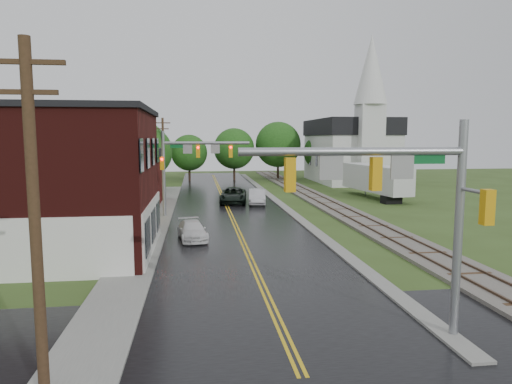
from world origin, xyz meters
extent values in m
plane|color=#34481B|center=(0.00, 0.00, 0.00)|extent=(160.00, 160.00, 0.00)
cube|color=black|center=(0.00, 30.00, 0.00)|extent=(10.00, 90.00, 0.02)
cube|color=black|center=(0.00, 2.00, 0.00)|extent=(60.00, 9.00, 0.02)
cube|color=gray|center=(5.40, 35.00, 0.00)|extent=(0.80, 70.00, 0.12)
cube|color=gray|center=(-6.20, 25.00, 0.00)|extent=(2.40, 50.00, 0.12)
cube|color=#40100D|center=(-12.50, 15.00, 4.00)|extent=(14.00, 10.00, 8.00)
cube|color=silver|center=(-5.45, 15.00, 1.50)|extent=(0.10, 9.50, 3.00)
cube|color=black|center=(-12.50, 15.00, 8.15)|extent=(14.30, 10.30, 0.30)
cube|color=tan|center=(-11.00, 26.00, 3.20)|extent=(8.00, 7.00, 6.40)
cube|color=#3F0F0C|center=(-10.00, 35.00, 2.20)|extent=(7.00, 6.00, 4.40)
cube|color=silver|center=(20.00, 55.00, 3.50)|extent=(10.00, 16.00, 7.00)
cube|color=black|center=(20.00, 55.00, 8.20)|extent=(10.40, 16.40, 2.40)
cube|color=silver|center=(20.00, 47.00, 5.50)|extent=(3.20, 3.20, 11.00)
cone|color=silver|center=(20.00, 47.00, 15.50)|extent=(4.40, 4.40, 9.00)
cube|color=#59544C|center=(10.00, 35.00, 0.10)|extent=(3.20, 80.00, 0.20)
cube|color=#4C3828|center=(9.28, 35.00, 0.24)|extent=(0.10, 80.00, 0.12)
cube|color=#4C3828|center=(10.72, 35.00, 0.24)|extent=(0.10, 80.00, 0.12)
cylinder|color=gray|center=(5.60, 2.00, 3.60)|extent=(0.28, 0.28, 7.20)
cylinder|color=gray|center=(2.00, 2.00, 6.20)|extent=(7.20, 0.26, 0.26)
cube|color=orange|center=(2.72, 2.00, 5.50)|extent=(0.32, 0.30, 1.05)
cube|color=orange|center=(-0.02, 2.00, 5.50)|extent=(0.32, 0.30, 1.05)
cube|color=gray|center=(3.58, 2.00, 5.70)|extent=(0.75, 0.06, 0.75)
cube|color=gray|center=(1.28, 2.00, 5.70)|extent=(0.75, 0.06, 0.75)
cube|color=#0C5926|center=(4.30, 2.00, 5.95)|extent=(1.40, 0.04, 0.30)
cylinder|color=gray|center=(-5.60, 27.00, 3.60)|extent=(0.28, 0.28, 7.20)
cylinder|color=gray|center=(-2.00, 27.00, 6.20)|extent=(7.20, 0.26, 0.26)
cube|color=orange|center=(-2.72, 27.00, 5.50)|extent=(0.32, 0.30, 1.05)
cube|color=orange|center=(0.02, 27.00, 5.50)|extent=(0.32, 0.30, 1.05)
cube|color=gray|center=(-3.58, 27.00, 5.70)|extent=(0.75, 0.06, 0.75)
cube|color=gray|center=(-1.28, 27.00, 5.70)|extent=(0.75, 0.06, 0.75)
cube|color=#0C5926|center=(-4.30, 27.00, 5.95)|extent=(1.40, 0.04, 0.30)
sphere|color=#FF0C0C|center=(-2.72, 26.82, 5.83)|extent=(0.20, 0.20, 0.20)
cylinder|color=#382616|center=(-6.80, 0.00, 4.50)|extent=(0.28, 0.28, 9.00)
cube|color=#382616|center=(-6.80, 0.00, 8.40)|extent=(1.80, 0.12, 0.12)
cube|color=#382616|center=(-6.80, 0.00, 7.70)|extent=(1.40, 0.12, 0.12)
cylinder|color=#382616|center=(-6.80, 22.00, 4.50)|extent=(0.28, 0.28, 9.00)
cube|color=#382616|center=(-6.80, 22.00, 8.40)|extent=(1.80, 0.12, 0.12)
cube|color=#382616|center=(-6.80, 22.00, 7.70)|extent=(1.40, 0.12, 0.12)
cylinder|color=#382616|center=(-6.80, 44.00, 4.50)|extent=(0.28, 0.28, 9.00)
cube|color=#382616|center=(-6.80, 44.00, 8.40)|extent=(1.80, 0.12, 0.12)
cube|color=#382616|center=(-6.80, 44.00, 7.70)|extent=(1.40, 0.12, 0.12)
cylinder|color=black|center=(-18.00, 32.00, 1.71)|extent=(0.36, 0.36, 3.42)
sphere|color=#1E4814|center=(-18.00, 32.00, 5.89)|extent=(7.60, 7.60, 7.60)
sphere|color=#1E4814|center=(-17.40, 31.60, 5.23)|extent=(5.32, 5.32, 5.32)
cylinder|color=black|center=(-14.00, 40.00, 1.35)|extent=(0.36, 0.36, 2.70)
sphere|color=#1E4814|center=(-14.00, 40.00, 4.65)|extent=(6.00, 6.00, 6.00)
sphere|color=#1E4814|center=(-13.40, 39.60, 4.12)|extent=(4.20, 4.20, 4.20)
cylinder|color=black|center=(-9.00, 46.00, 1.44)|extent=(0.36, 0.36, 2.88)
sphere|color=#1E4814|center=(-9.00, 46.00, 4.96)|extent=(6.40, 6.40, 6.40)
sphere|color=#1E4814|center=(-8.40, 45.60, 4.40)|extent=(4.48, 4.48, 4.48)
imported|color=black|center=(0.80, 34.42, 0.78)|extent=(3.24, 5.86, 1.55)
imported|color=#B6B5BA|center=(3.11, 33.18, 0.76)|extent=(2.16, 4.76, 1.51)
imported|color=white|center=(-3.20, 17.93, 0.60)|extent=(2.22, 4.31, 1.19)
cube|color=black|center=(16.67, 32.03, 0.40)|extent=(1.98, 1.43, 0.80)
cylinder|color=gray|center=(16.67, 39.12, 0.40)|extent=(0.16, 0.16, 0.80)
cube|color=silver|center=(16.67, 36.28, 2.22)|extent=(3.89, 11.58, 2.84)
camera|label=1|loc=(-2.83, -11.63, 6.62)|focal=32.00mm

